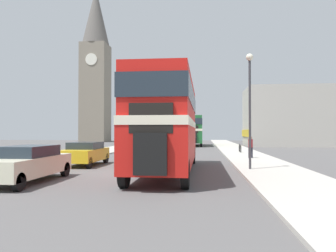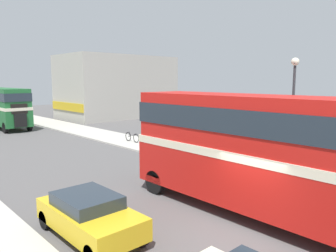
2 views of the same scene
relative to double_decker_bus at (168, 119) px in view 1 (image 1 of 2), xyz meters
The scene contains 12 objects.
ground_plane 3.08m from the double_decker_bus, 163.73° to the right, with size 120.00×120.00×0.00m, color #565454.
sidewalk_right 5.85m from the double_decker_bus, ahead, with size 3.50×120.00×0.12m.
sidewalk_left 8.67m from the double_decker_bus, behind, with size 3.50×120.00×0.12m.
double_decker_bus is the anchor object (origin of this frame).
bus_distant 30.65m from the double_decker_bus, 89.26° to the left, with size 2.54×9.87×4.15m.
car_parked_near 6.69m from the double_decker_bus, 144.78° to the right, with size 1.78×4.64×1.44m.
car_parked_mid 6.29m from the double_decker_bus, 151.82° to the left, with size 1.84×4.00×1.38m.
pedestrian_walking 9.64m from the double_decker_bus, 57.32° to the left, with size 0.32×0.32×1.56m.
bicycle_on_pavement 15.59m from the double_decker_bus, 70.64° to the left, with size 0.05×1.76×0.78m.
street_lamp 4.38m from the double_decker_bus, 12.11° to the left, with size 0.36×0.36×5.86m.
church_tower 52.24m from the double_decker_bus, 112.57° to the left, with size 5.28×5.28×30.77m.
shop_building_block 34.85m from the double_decker_bus, 64.18° to the left, with size 14.77×8.46×8.14m.
Camera 1 is at (3.22, -15.59, 2.01)m, focal length 35.00 mm.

